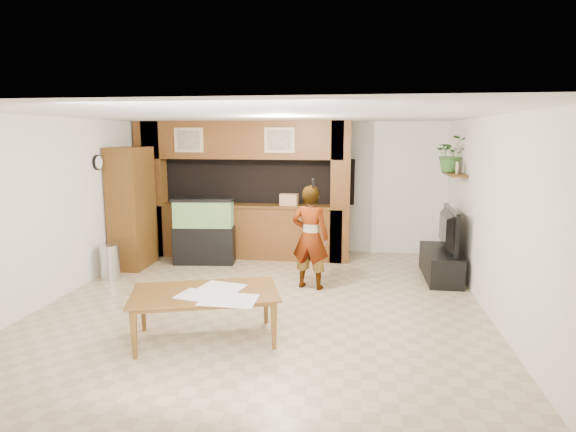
% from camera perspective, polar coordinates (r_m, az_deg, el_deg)
% --- Properties ---
extents(floor, '(6.50, 6.50, 0.00)m').
position_cam_1_polar(floor, '(6.91, -2.76, -10.27)').
color(floor, tan).
rests_on(floor, ground).
extents(ceiling, '(6.50, 6.50, 0.00)m').
position_cam_1_polar(ceiling, '(6.50, -2.94, 11.81)').
color(ceiling, white).
rests_on(ceiling, wall_back).
extents(wall_back, '(6.00, 0.00, 6.00)m').
position_cam_1_polar(wall_back, '(9.76, 0.81, 3.46)').
color(wall_back, silver).
rests_on(wall_back, floor).
extents(wall_left, '(0.00, 6.50, 6.50)m').
position_cam_1_polar(wall_left, '(7.74, -25.22, 0.90)').
color(wall_left, silver).
rests_on(wall_left, floor).
extents(wall_right, '(0.00, 6.50, 6.50)m').
position_cam_1_polar(wall_right, '(6.69, 23.24, -0.19)').
color(wall_right, silver).
rests_on(wall_right, floor).
extents(partition, '(4.20, 0.99, 2.60)m').
position_cam_1_polar(partition, '(9.34, -5.47, 3.21)').
color(partition, brown).
rests_on(partition, floor).
extents(wall_clock, '(0.05, 0.25, 0.25)m').
position_cam_1_polar(wall_clock, '(8.51, -21.62, 5.92)').
color(wall_clock, black).
rests_on(wall_clock, wall_left).
extents(wall_shelf, '(0.25, 0.90, 0.04)m').
position_cam_1_polar(wall_shelf, '(8.50, 19.10, 4.71)').
color(wall_shelf, brown).
rests_on(wall_shelf, wall_right).
extents(pantry_cabinet, '(0.53, 0.87, 2.14)m').
position_cam_1_polar(pantry_cabinet, '(8.97, -18.02, 0.93)').
color(pantry_cabinet, brown).
rests_on(pantry_cabinet, floor).
extents(trash_can, '(0.31, 0.31, 0.58)m').
position_cam_1_polar(trash_can, '(8.44, -20.34, -5.13)').
color(trash_can, '#B2B2B7').
rests_on(trash_can, floor).
extents(aquarium, '(1.10, 0.41, 1.22)m').
position_cam_1_polar(aquarium, '(8.95, -9.92, -1.84)').
color(aquarium, black).
rests_on(aquarium, floor).
extents(tv_stand, '(0.52, 1.41, 0.47)m').
position_cam_1_polar(tv_stand, '(8.39, 17.62, -5.45)').
color(tv_stand, black).
rests_on(tv_stand, floor).
extents(television, '(0.19, 1.23, 0.71)m').
position_cam_1_polar(television, '(8.26, 17.83, -1.50)').
color(television, black).
rests_on(television, tv_stand).
extents(photo_frame, '(0.05, 0.15, 0.20)m').
position_cam_1_polar(photo_frame, '(8.32, 19.38, 5.43)').
color(photo_frame, tan).
rests_on(photo_frame, wall_shelf).
extents(potted_plant, '(0.64, 0.58, 0.62)m').
position_cam_1_polar(potted_plant, '(8.67, 18.78, 6.99)').
color(potted_plant, '#34692A').
rests_on(potted_plant, wall_shelf).
extents(person, '(0.66, 0.50, 1.60)m').
position_cam_1_polar(person, '(7.36, 2.67, -2.53)').
color(person, '#987953').
rests_on(person, floor).
extents(microphone, '(0.03, 0.09, 0.15)m').
position_cam_1_polar(microphone, '(7.07, 3.00, 3.88)').
color(microphone, black).
rests_on(microphone, person).
extents(dining_table, '(1.85, 1.38, 0.58)m').
position_cam_1_polar(dining_table, '(5.71, -9.74, -11.67)').
color(dining_table, brown).
rests_on(dining_table, floor).
extents(newspaper_a, '(0.61, 0.44, 0.01)m').
position_cam_1_polar(newspaper_a, '(5.32, -7.03, -9.82)').
color(newspaper_a, silver).
rests_on(newspaper_a, dining_table).
extents(newspaper_b, '(0.57, 0.46, 0.01)m').
position_cam_1_polar(newspaper_b, '(5.50, -10.29, -9.25)').
color(newspaper_b, silver).
rests_on(newspaper_b, dining_table).
extents(newspaper_c, '(0.56, 0.46, 0.01)m').
position_cam_1_polar(newspaper_c, '(5.75, -7.77, -8.35)').
color(newspaper_c, silver).
rests_on(newspaper_c, dining_table).
extents(counter_box, '(0.34, 0.23, 0.22)m').
position_cam_1_polar(counter_box, '(9.00, 0.12, 1.95)').
color(counter_box, tan).
rests_on(counter_box, partition).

